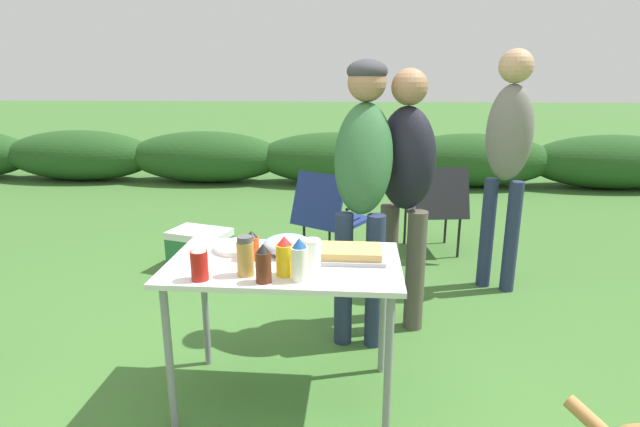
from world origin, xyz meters
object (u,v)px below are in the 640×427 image
Objects in this scene: standing_person_in_dark_puffer at (405,178)px; cooler_box at (201,249)px; folding_table at (284,276)px; paper_cup_stack at (312,256)px; ketchup_bottle at (199,262)px; standing_person_with_beanie at (508,147)px; food_tray at (351,254)px; standing_person_in_navy_coat at (363,167)px; hot_sauce_bottle at (252,246)px; bbq_sauce_bottle at (263,264)px; spice_jar at (245,256)px; mayo_bottle at (299,260)px; plate_stack at (238,247)px; camp_chair_green_behind_table at (329,214)px; mustard_bottle at (285,257)px; camp_chair_near_hedge at (436,205)px; mixing_bowl at (287,245)px.

cooler_box is at bearing -168.76° from standing_person_in_dark_puffer.
paper_cup_stack reaches higher than folding_table.
standing_person_with_beanie is at bearing 44.74° from ketchup_bottle.
food_tray is 0.19× the size of standing_person_in_navy_coat.
hot_sauce_bottle is 0.83× the size of bbq_sauce_bottle.
food_tray is 1.83× the size of spice_jar.
mayo_bottle reaches higher than ketchup_bottle.
food_tray is at bearing -73.12° from standing_person_in_dark_puffer.
standing_person_with_beanie reaches higher than hot_sauce_bottle.
spice_jar is at bearing -167.23° from paper_cup_stack.
plate_stack is 0.29× the size of camp_chair_green_behind_table.
paper_cup_stack is 0.09× the size of standing_person_in_navy_coat.
standing_person_in_navy_coat reaches higher than camp_chair_green_behind_table.
mustard_bottle reaches higher than spice_jar.
folding_table is 6.61× the size of ketchup_bottle.
plate_stack is 1.61× the size of paper_cup_stack.
camp_chair_green_behind_table is at bearing 89.84° from mayo_bottle.
standing_person_with_beanie is 1.08× the size of standing_person_in_dark_puffer.
mustard_bottle is at bearing -45.52° from cooler_box.
standing_person_with_beanie is (1.10, 1.42, 0.33)m from food_tray.
mustard_bottle is 0.11× the size of standing_person_in_dark_puffer.
folding_table is at bearing 114.57° from mayo_bottle.
mayo_bottle is 0.98m from standing_person_in_navy_coat.
paper_cup_stack reaches higher than camp_chair_green_behind_table.
standing_person_with_beanie reaches higher than folding_table.
mustard_bottle is at bearing -44.46° from hot_sauce_bottle.
camp_chair_near_hedge is (0.94, 0.36, 0.00)m from camp_chair_green_behind_table.
folding_table is 2.02m from cooler_box.
ketchup_bottle reaches higher than camp_chair_green_behind_table.
standing_person_in_dark_puffer is 1.97× the size of camp_chair_green_behind_table.
cooler_box is (-1.01, 1.86, -0.66)m from mustard_bottle.
hot_sauce_bottle is at bearing -109.71° from standing_person_with_beanie.
camp_chair_near_hedge is 2.11m from cooler_box.
standing_person_in_navy_coat is at bearing -20.70° from cooler_box.
camp_chair_near_hedge is at bearing 68.76° from paper_cup_stack.
hot_sauce_bottle is 0.09× the size of standing_person_in_dark_puffer.
standing_person_with_beanie reaches higher than cooler_box.
spice_jar is 1.31m from standing_person_in_dark_puffer.
folding_table is 0.28m from spice_jar.
mustard_bottle is at bearing -47.47° from plate_stack.
folding_table is 2.45m from camp_chair_near_hedge.
mustard_bottle reaches higher than ketchup_bottle.
paper_cup_stack is at bearing 24.28° from mustard_bottle.
hot_sauce_bottle reaches higher than camp_chair_near_hedge.
ketchup_bottle is (-0.43, -0.03, -0.01)m from mayo_bottle.
mixing_bowl is 0.15× the size of standing_person_in_dark_puffer.
bbq_sauce_bottle is (0.09, -0.07, -0.01)m from spice_jar.
standing_person_in_navy_coat is 1.91m from cooler_box.
bbq_sauce_bottle is at bearing -48.41° from cooler_box.
standing_person_in_dark_puffer is (0.78, 1.04, 0.15)m from spice_jar.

